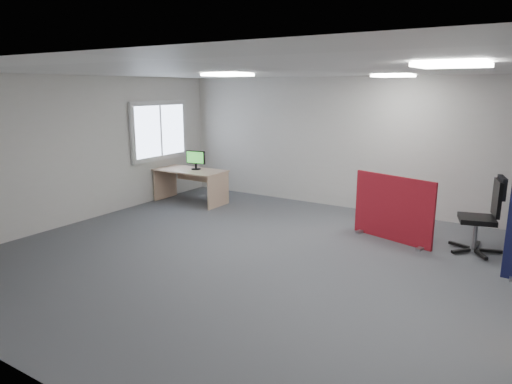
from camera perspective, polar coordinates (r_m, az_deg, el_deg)
The scene contains 11 objects.
floor at distance 6.58m, azimuth 5.02°, elevation -9.24°, with size 9.00×9.00×0.00m, color #53565B.
ceiling at distance 6.10m, azimuth 5.53°, elevation 14.98°, with size 9.00×7.00×0.02m, color white.
wall_back at distance 9.42m, azimuth 15.01°, elevation 5.61°, with size 9.00×0.02×2.70m, color silver.
wall_front at distance 3.54m, azimuth -21.54°, elevation -6.50°, with size 9.00×0.02×2.70m, color silver.
wall_left at distance 9.13m, azimuth -20.90°, elevation 4.99°, with size 0.02×7.00×2.70m, color silver.
window at distance 10.38m, azimuth -11.92°, elevation 7.52°, with size 0.06×1.70×1.30m.
ceiling_lights at distance 6.57m, azimuth 10.91°, elevation 14.39°, with size 4.10×4.10×0.04m.
red_divider at distance 7.81m, azimuth 16.73°, elevation -2.07°, with size 1.40×0.47×1.09m.
second_desk at distance 10.12m, azimuth -8.03°, elevation 1.81°, with size 1.57×0.78×0.73m.
monitor_second at distance 10.04m, azimuth -7.55°, elevation 4.09°, with size 0.45×0.20×0.41m.
office_chair at distance 7.69m, azimuth 26.88°, elevation -2.09°, with size 0.78×0.76×1.18m.
Camera 1 is at (2.74, -5.44, 2.47)m, focal length 32.00 mm.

